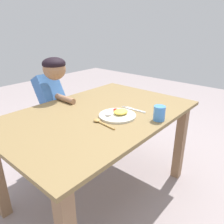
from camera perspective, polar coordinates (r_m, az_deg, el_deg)
name	(u,v)px	position (r m, az deg, el deg)	size (l,w,h in m)	color
ground_plane	(100,192)	(1.96, -3.12, -20.24)	(8.00, 8.00, 0.00)	gray
dining_table	(99,128)	(1.62, -3.56, -4.15)	(1.40, 0.93, 0.73)	olive
plate	(118,115)	(1.49, 1.56, -0.66)	(0.25, 0.25, 0.04)	silver
fork	(134,109)	(1.61, 5.80, 0.67)	(0.03, 0.21, 0.01)	silver
spoon	(100,122)	(1.39, -3.21, -2.63)	(0.05, 0.19, 0.02)	#B58A48
drinking_cup	(159,113)	(1.45, 12.33, -0.31)	(0.08, 0.08, 0.10)	#468BE2
person	(52,109)	(2.01, -15.50, 0.81)	(0.20, 0.45, 1.08)	#46426D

